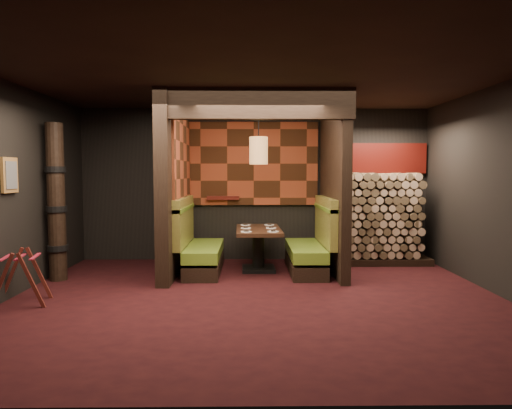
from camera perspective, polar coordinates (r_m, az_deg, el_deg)
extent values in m
cube|color=black|center=(6.10, 0.16, -11.81)|extent=(6.50, 5.50, 0.02)
cube|color=black|center=(5.99, 0.17, 15.64)|extent=(6.50, 5.50, 0.02)
cube|color=black|center=(8.63, -0.12, 2.50)|extent=(6.50, 0.02, 2.85)
cube|color=black|center=(3.12, 0.96, -0.18)|extent=(6.50, 0.02, 2.85)
cube|color=black|center=(6.67, -29.10, 1.55)|extent=(0.02, 5.50, 2.85)
cube|color=black|center=(6.76, 29.00, 1.58)|extent=(0.02, 5.50, 2.85)
cube|color=black|center=(7.62, -10.24, 2.24)|extent=(0.20, 2.20, 2.85)
cube|color=black|center=(7.70, 9.69, 2.26)|extent=(0.15, 2.10, 2.85)
cube|color=black|center=(6.64, -0.15, 12.48)|extent=(2.85, 0.18, 0.44)
cube|color=#91391F|center=(8.58, -0.29, 5.13)|extent=(2.40, 0.06, 1.55)
cube|color=#91391F|center=(7.78, -9.19, 5.41)|extent=(0.04, 1.85, 1.45)
cube|color=#4F1611|center=(8.55, -4.14, 0.83)|extent=(0.60, 0.12, 0.07)
cube|color=black|center=(7.71, -6.46, -7.55)|extent=(0.55, 1.60, 0.22)
cube|color=olive|center=(7.67, -6.47, -5.72)|extent=(0.55, 1.60, 0.18)
cube|color=brown|center=(7.65, -8.99, -2.81)|extent=(0.12, 1.60, 0.78)
cube|color=olive|center=(7.62, -9.02, -0.20)|extent=(0.15, 1.60, 0.06)
cube|color=black|center=(7.73, 6.15, -7.53)|extent=(0.55, 1.60, 0.22)
cube|color=olive|center=(7.68, 6.16, -5.70)|extent=(0.55, 1.60, 0.18)
cube|color=brown|center=(7.67, 8.67, -2.79)|extent=(0.12, 1.60, 0.78)
cube|color=olive|center=(7.64, 8.70, -0.18)|extent=(0.15, 1.60, 0.06)
cube|color=black|center=(7.78, 0.31, -8.02)|extent=(0.56, 0.56, 0.06)
cylinder|color=black|center=(7.72, 0.31, -5.86)|extent=(0.20, 0.20, 0.66)
cube|color=#3B2317|center=(7.67, 0.31, -3.22)|extent=(0.77, 1.37, 0.06)
cylinder|color=white|center=(7.20, -1.22, -3.41)|extent=(0.18, 0.18, 0.01)
cube|color=black|center=(7.20, -1.22, -3.28)|extent=(0.07, 0.11, 0.02)
cylinder|color=white|center=(7.22, 2.17, -3.39)|extent=(0.18, 0.18, 0.01)
cube|color=black|center=(7.22, 2.17, -3.27)|extent=(0.07, 0.11, 0.02)
cylinder|color=white|center=(7.66, -1.28, -2.96)|extent=(0.18, 0.18, 0.01)
cube|color=black|center=(7.66, -1.28, -2.84)|extent=(0.07, 0.11, 0.02)
cylinder|color=white|center=(7.68, 1.90, -2.94)|extent=(0.18, 0.18, 0.01)
cube|color=black|center=(7.68, 1.90, -2.83)|extent=(0.07, 0.11, 0.02)
cylinder|color=white|center=(8.12, -1.34, -2.56)|extent=(0.18, 0.18, 0.01)
cube|color=black|center=(8.12, -1.34, -2.45)|extent=(0.07, 0.11, 0.02)
cylinder|color=white|center=(8.14, 1.67, -2.55)|extent=(0.18, 0.18, 0.01)
cube|color=black|center=(8.14, 1.67, -2.44)|extent=(0.07, 0.11, 0.02)
cylinder|color=#A4703C|center=(7.57, 0.32, 6.74)|extent=(0.30, 0.30, 0.45)
sphere|color=#FFC672|center=(7.57, 0.32, 6.74)|extent=(0.18, 0.18, 0.18)
cylinder|color=black|center=(7.61, 0.32, 10.74)|extent=(0.02, 0.02, 0.61)
cube|color=olive|center=(6.74, -28.45, 3.25)|extent=(0.04, 0.36, 0.46)
cube|color=#3F3F3F|center=(6.73, -28.26, 3.26)|extent=(0.01, 0.27, 0.36)
cube|color=#4F1B15|center=(6.34, -29.31, -8.61)|extent=(0.33, 0.11, 0.73)
cube|color=#4F1B15|center=(6.25, -26.24, -8.68)|extent=(0.33, 0.11, 0.73)
cube|color=#4F1B15|center=(6.75, -28.29, -7.84)|extent=(0.33, 0.11, 0.73)
cube|color=#4F1B15|center=(6.66, -25.40, -7.89)|extent=(0.33, 0.11, 0.73)
cube|color=maroon|center=(6.49, -28.87, -5.84)|extent=(0.14, 0.45, 0.01)
cube|color=maroon|center=(6.45, -27.39, -5.86)|extent=(0.14, 0.45, 0.01)
cube|color=maroon|center=(6.41, -25.88, -5.87)|extent=(0.14, 0.45, 0.01)
cylinder|color=black|center=(7.58, -23.70, 0.25)|extent=(0.26, 0.26, 2.40)
cylinder|color=black|center=(7.66, -23.55, -4.98)|extent=(0.31, 0.31, 0.09)
cylinder|color=black|center=(7.59, -23.68, -0.50)|extent=(0.31, 0.31, 0.09)
cylinder|color=black|center=(7.57, -23.80, 4.03)|extent=(0.31, 0.31, 0.09)
cube|color=black|center=(8.70, 15.24, -6.68)|extent=(1.73, 0.70, 0.12)
cube|color=brown|center=(8.59, 15.34, -1.30)|extent=(1.73, 0.70, 1.52)
cube|color=maroon|center=(8.88, 14.87, 5.59)|extent=(1.83, 0.10, 0.56)
cube|color=black|center=(7.97, 9.99, 2.31)|extent=(0.08, 0.08, 2.85)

